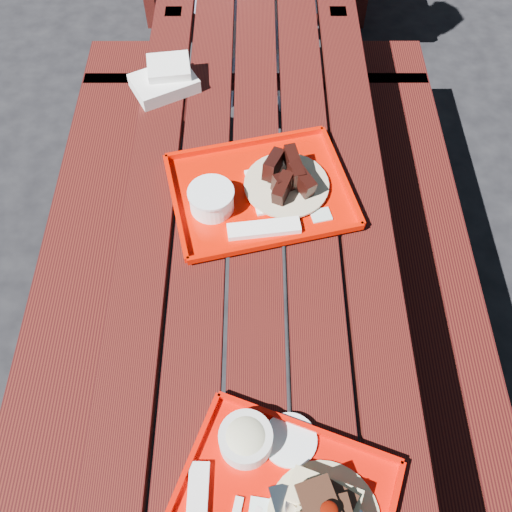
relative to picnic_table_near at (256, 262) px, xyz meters
name	(u,v)px	position (x,y,z in m)	size (l,w,h in m)	color
ground	(256,341)	(0.00, 0.00, -0.56)	(60.00, 60.00, 0.00)	black
picnic_table_near	(256,262)	(0.00, 0.00, 0.00)	(1.41, 2.40, 0.75)	#46140D
near_tray	(287,491)	(0.06, -0.69, 0.22)	(0.51, 0.46, 0.13)	red
far_tray	(258,192)	(0.01, 0.09, 0.21)	(0.56, 0.48, 0.08)	red
white_cloth	(166,79)	(-0.29, 0.55, 0.22)	(0.24, 0.22, 0.08)	white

